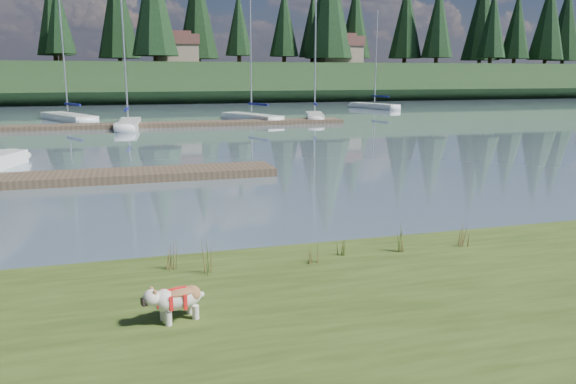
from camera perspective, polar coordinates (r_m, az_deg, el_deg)
name	(u,v)px	position (r m, az deg, el deg)	size (l,w,h in m)	color
ground	(146,127)	(42.36, -14.25, 6.41)	(200.00, 200.00, 0.00)	gray
bank	(259,374)	(7.30, -2.99, -18.03)	(60.00, 9.00, 0.35)	#3C501B
ridge	(133,83)	(85.19, -15.46, 10.64)	(200.00, 20.00, 5.00)	#1C3218
bulldog	(177,298)	(8.29, -11.21, -10.50)	(0.92, 0.52, 0.54)	silver
dock_near	(53,179)	(21.64, -22.77, 1.25)	(16.00, 2.00, 0.30)	#4C3D2C
dock_far	(174,124)	(42.46, -11.55, 6.75)	(26.00, 2.20, 0.30)	#4C3D2C
sailboat_bg_1	(65,116)	(50.52, -21.74, 7.15)	(5.48, 8.91, 13.34)	silver
sailboat_bg_2	(129,123)	(42.35, -15.85, 6.78)	(1.96, 7.13, 10.68)	silver
sailboat_bg_3	(247,116)	(47.04, -4.19, 7.66)	(4.27, 7.82, 11.48)	silver
sailboat_bg_4	(314,116)	(47.63, 2.70, 7.74)	(3.05, 6.64, 9.81)	silver
sailboat_bg_5	(370,105)	(63.94, 8.38, 8.69)	(3.73, 7.46, 10.62)	silver
weed_0	(206,259)	(10.02, -8.34, -6.73)	(0.17, 0.14, 0.67)	#475B23
weed_1	(313,254)	(10.55, 2.60, -6.30)	(0.17, 0.14, 0.40)	#475B23
weed_2	(400,239)	(11.41, 11.31, -4.68)	(0.17, 0.14, 0.60)	#475B23
weed_3	(174,256)	(10.38, -11.52, -6.35)	(0.17, 0.14, 0.61)	#475B23
weed_4	(339,248)	(11.01, 5.19, -5.64)	(0.17, 0.14, 0.36)	#475B23
weed_5	(462,234)	(12.03, 17.30, -4.13)	(0.17, 0.14, 0.60)	#475B23
mud_lip	(208,267)	(11.30, -8.13, -7.56)	(60.00, 0.50, 0.14)	#33281C
conifer_3	(52,13)	(84.97, -22.84, 16.40)	(4.84, 4.84, 12.25)	#382619
conifer_4	(153,0)	(78.84, -13.52, 18.39)	(6.16, 6.16, 15.10)	#382619
conifer_5	(239,23)	(84.08, -5.04, 16.69)	(3.96, 3.96, 10.35)	#382619
conifer_6	(329,2)	(85.99, 4.21, 18.72)	(7.04, 7.04, 17.00)	#382619
conifer_7	(406,19)	(94.18, 11.90, 16.81)	(5.28, 5.28, 13.20)	#382619
conifer_8	(493,24)	(97.51, 20.06, 15.78)	(4.62, 4.62, 11.77)	#382619
conifer_9	(549,18)	(107.94, 24.95, 15.69)	(5.94, 5.94, 14.62)	#382619
house_1	(175,48)	(83.57, -11.38, 14.12)	(6.30, 5.30, 4.65)	gray
house_2	(339,50)	(87.10, 5.17, 14.20)	(6.30, 5.30, 4.65)	gray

